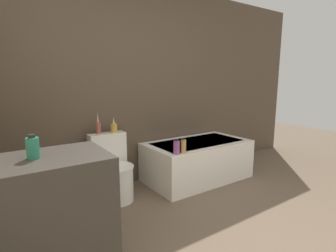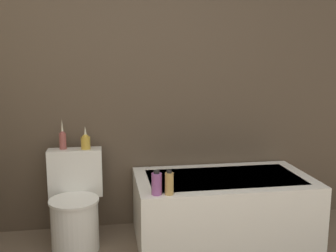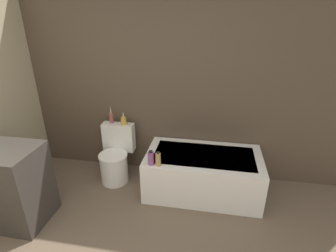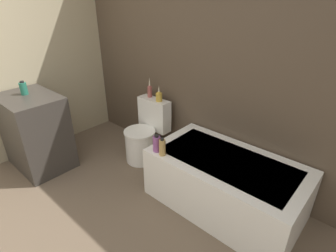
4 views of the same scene
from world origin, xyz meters
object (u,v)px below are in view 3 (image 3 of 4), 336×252
object	(u,v)px
toilet	(116,158)
vase_gold	(111,117)
bathtub	(203,173)
shampoo_bottle_short	(158,159)
vase_silver	(124,120)
shampoo_bottle_tall	(151,158)

from	to	relation	value
toilet	vase_gold	distance (m)	0.56
bathtub	toilet	distance (m)	1.20
vase_gold	shampoo_bottle_short	bearing A→B (deg)	-38.19
vase_silver	shampoo_bottle_short	size ratio (longest dim) A/B	1.05
toilet	shampoo_bottle_short	bearing A→B (deg)	-31.10
shampoo_bottle_tall	shampoo_bottle_short	bearing A→B (deg)	-9.69
toilet	vase_silver	world-z (taller)	vase_silver
vase_silver	vase_gold	bearing A→B (deg)	171.37
vase_gold	bathtub	bearing A→B (deg)	-12.36
vase_silver	shampoo_bottle_short	distance (m)	0.86
bathtub	vase_gold	world-z (taller)	vase_gold
toilet	shampoo_bottle_tall	size ratio (longest dim) A/B	4.25
vase_gold	vase_silver	world-z (taller)	vase_gold
toilet	shampoo_bottle_tall	xyz separation A→B (m)	(0.60, -0.40, 0.30)
toilet	vase_silver	bearing A→B (deg)	61.81
toilet	vase_gold	world-z (taller)	vase_gold
toilet	shampoo_bottle_short	world-z (taller)	toilet
shampoo_bottle_tall	vase_silver	bearing A→B (deg)	131.74
toilet	shampoo_bottle_tall	bearing A→B (deg)	-33.68
shampoo_bottle_tall	toilet	bearing A→B (deg)	146.32
bathtub	shampoo_bottle_short	distance (m)	0.70
bathtub	vase_gold	bearing A→B (deg)	167.64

